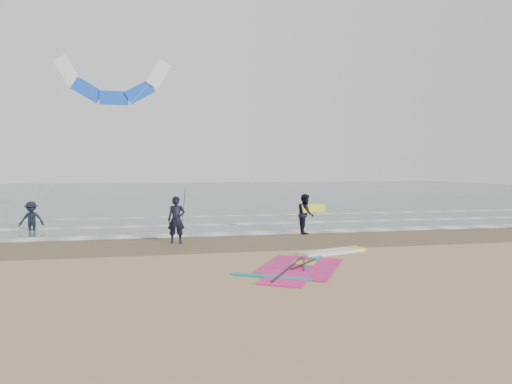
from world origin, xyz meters
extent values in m
plane|color=tan|center=(0.00, 0.00, 0.00)|extent=(120.00, 120.00, 0.00)
cube|color=#47605E|center=(0.00, 48.00, 0.01)|extent=(120.00, 80.00, 0.02)
cube|color=brown|center=(0.00, 6.00, 0.00)|extent=(120.00, 5.00, 0.01)
cube|color=white|center=(0.00, 8.20, 0.03)|extent=(120.00, 1.20, 0.02)
cube|color=white|center=(0.00, 12.00, 0.03)|extent=(120.00, 0.70, 0.02)
cube|color=white|center=(0.00, 16.50, 0.03)|extent=(120.00, 0.50, 0.01)
cube|color=white|center=(1.57, 2.61, 0.06)|extent=(2.68, 1.42, 0.13)
cube|color=yellow|center=(2.72, 2.97, 0.07)|extent=(0.64, 0.74, 0.14)
cube|color=#DE1C75|center=(-0.31, 0.52, 0.02)|extent=(3.66, 4.04, 0.04)
cube|color=#DE1C75|center=(-1.09, -0.83, 0.02)|extent=(2.02, 2.25, 0.05)
cube|color=#0C8C99|center=(0.73, 1.88, 0.03)|extent=(1.87, 3.00, 0.05)
cube|color=#0C8C99|center=(-1.51, -0.63, 0.03)|extent=(2.19, 1.40, 0.05)
cube|color=yellow|center=(0.00, 1.04, 0.03)|extent=(0.95, 0.91, 0.05)
cylinder|color=black|center=(-0.73, 0.31, 0.05)|extent=(1.93, 3.28, 0.06)
cylinder|color=black|center=(-0.10, 0.73, 0.07)|extent=(1.29, 1.42, 0.04)
cylinder|color=black|center=(-0.10, 0.73, 0.07)|extent=(0.62, 1.80, 0.04)
imported|color=black|center=(-4.04, 6.09, 1.00)|extent=(0.79, 0.58, 2.00)
imported|color=black|center=(2.18, 7.78, 0.97)|extent=(0.86, 1.04, 1.94)
imported|color=black|center=(-11.16, 11.47, 0.92)|extent=(1.20, 0.69, 1.84)
cylinder|color=black|center=(-3.74, 6.09, 1.47)|extent=(0.17, 0.86, 1.82)
cube|color=yellow|center=(2.58, 7.68, 1.23)|extent=(1.30, 0.51, 0.39)
cube|color=white|center=(-9.99, 15.07, 8.85)|extent=(1.53, 0.21, 1.83)
cube|color=blue|center=(-8.89, 15.07, 7.75)|extent=(1.83, 0.24, 1.52)
cube|color=blue|center=(-7.39, 15.07, 7.35)|extent=(1.64, 0.22, 0.81)
cube|color=blue|center=(-5.89, 15.07, 7.75)|extent=(1.83, 0.24, 1.52)
cube|color=white|center=(-4.79, 15.07, 8.85)|extent=(1.53, 0.21, 1.83)
cylinder|color=beige|center=(-10.57, 13.27, 5.05)|extent=(1.18, 3.62, 7.61)
cylinder|color=beige|center=(-7.97, 13.27, 5.05)|extent=(6.38, 3.62, 7.62)
camera|label=1|loc=(-4.54, -13.34, 3.18)|focal=32.00mm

